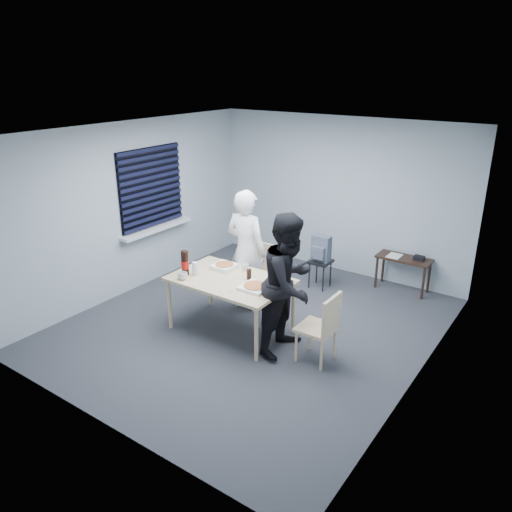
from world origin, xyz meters
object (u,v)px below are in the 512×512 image
Objects in this scene: person_black at (289,284)px; soda_bottle at (185,263)px; backpack at (321,249)px; chair_right at (323,324)px; side_table at (404,262)px; chair_far at (264,270)px; person_white at (246,251)px; dining_table at (230,283)px; stool at (320,267)px; mug_b at (245,267)px; mug_a at (183,276)px.

soda_bottle is at bearing 100.37° from person_black.
person_black is 1.95m from backpack.
chair_right reaches higher than side_table.
person_black is at bearing -74.43° from backpack.
side_table is 2.02× the size of backpack.
person_white is (-0.09, -0.31, 0.37)m from chair_far.
stool is (0.32, 1.91, -0.34)m from dining_table.
stool is at bearing -113.67° from person_white.
side_table is (1.44, 2.55, -0.22)m from dining_table.
dining_table is 1.73× the size of chair_far.
stool is (-1.05, 1.91, -0.16)m from chair_right.
person_black is (1.09, -0.63, 0.00)m from person_white.
chair_far is 2.71× the size of soda_bottle.
stool is (0.46, 0.93, -0.16)m from chair_far.
mug_b reaches higher than stool.
chair_right is at bearing 157.21° from person_white.
chair_right reaches higher than backpack.
person_white reaches higher than soda_bottle.
person_white is 1.46m from stool.
backpack is at bearing 70.14° from mug_a.
backpack is at bearing 80.42° from dining_table.
person_white reaches higher than dining_table.
chair_right is (1.50, -0.98, 0.00)m from chair_far.
chair_far is at bearing 147.00° from chair_right.
mug_a is at bearing -123.51° from side_table.
person_black is at bearing -73.71° from stool.
mug_b is at bearing 45.22° from soda_bottle.
dining_table is at bearing -119.34° from side_table.
chair_right is 7.24× the size of mug_a.
person_white is 17.70× the size of mug_b.
soda_bottle is at bearing 68.48° from person_white.
backpack is at bearing 118.86° from chair_right.
dining_table is at bearing 179.97° from chair_right.
person_black reaches higher than backpack.
person_white is 0.96m from soda_bottle.
chair_far is at bearing 101.15° from mug_b.
side_table is (0.57, 2.52, -0.41)m from person_black.
chair_right is 2.71× the size of soda_bottle.
chair_right reaches higher than mug_b.
mug_b is (-0.88, 0.30, -0.09)m from person_black.
backpack is (-1.05, 1.90, 0.15)m from chair_right.
chair_far is 1.42m from person_black.
person_white is 1.26m from person_black.
mug_a is (-0.36, -1.34, 0.28)m from chair_far.
person_white is 1.07m from mug_a.
side_table is (0.07, 2.56, -0.04)m from chair_right.
dining_table is 1.86× the size of side_table.
backpack is (-0.55, 1.86, -0.23)m from person_black.
person_white reaches higher than backpack.
dining_table is at bearing 92.56° from person_black.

